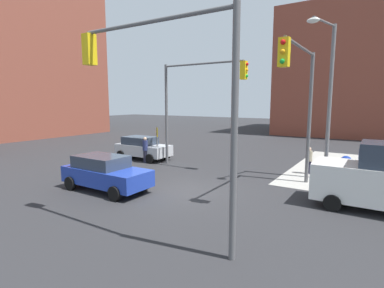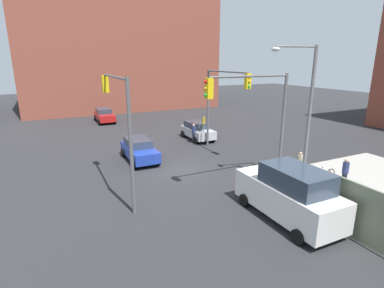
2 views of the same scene
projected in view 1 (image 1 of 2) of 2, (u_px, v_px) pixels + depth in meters
ground_plane at (185, 190)px, 14.10m from camera, size 120.00×120.00×0.00m
traffic_signal_nw_corner at (195, 93)px, 18.41m from camera, size 5.76×0.36×6.50m
traffic_signal_se_corner at (165, 84)px, 8.44m from camera, size 5.66×0.36×6.50m
traffic_signal_ne_corner at (302, 90)px, 13.12m from camera, size 0.36×5.31×6.50m
street_lamp_corner at (327, 90)px, 15.25m from camera, size 0.95×2.61×8.00m
warning_sign_two_way at (157, 138)px, 20.56m from camera, size 0.48×0.48×2.40m
mailbox_blue at (345, 170)px, 14.86m from camera, size 0.56×0.64×1.43m
sedan_silver at (143, 148)px, 21.56m from camera, size 4.00×2.02×1.62m
hatchback_blue at (105, 172)px, 14.02m from camera, size 4.35×2.02×1.62m
pedestrian_crossing at (362, 160)px, 16.52m from camera, size 0.36×0.36×1.76m
pedestrian_waiting at (309, 160)px, 17.17m from camera, size 0.36×0.36×1.55m
pedestrian_walking_north at (145, 149)px, 20.23m from camera, size 0.36×0.36×1.76m
bicycle_leaning_on_fence at (337, 168)px, 17.07m from camera, size 0.05×1.75×0.97m
bicycle_at_crosswalk at (155, 152)px, 22.68m from camera, size 1.75×0.05×0.97m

